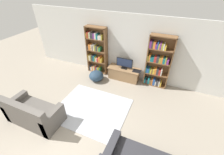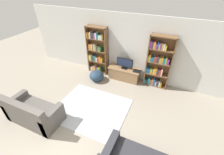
{
  "view_description": "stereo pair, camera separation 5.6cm",
  "coord_description": "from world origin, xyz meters",
  "px_view_note": "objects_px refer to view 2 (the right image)",
  "views": [
    {
      "loc": [
        1.75,
        -1.1,
        3.73
      ],
      "look_at": [
        0.04,
        2.88,
        0.7
      ],
      "focal_mm": 24.0,
      "sensor_mm": 36.0,
      "label": 1
    },
    {
      "loc": [
        1.8,
        -1.08,
        3.73
      ],
      "look_at": [
        0.04,
        2.88,
        0.7
      ],
      "focal_mm": 24.0,
      "sensor_mm": 36.0,
      "label": 2
    }
  ],
  "objects_px": {
    "television": "(125,63)",
    "laptop": "(137,71)",
    "couch_left_sectional": "(33,113)",
    "beanbag_ottoman": "(97,76)",
    "tv_stand": "(124,74)",
    "bookshelf_right": "(158,63)",
    "bookshelf_left": "(97,51)"
  },
  "relations": [
    {
      "from": "bookshelf_left",
      "to": "television",
      "type": "xyz_separation_m",
      "value": [
        1.32,
        -0.13,
        -0.24
      ]
    },
    {
      "from": "laptop",
      "to": "couch_left_sectional",
      "type": "height_order",
      "value": "couch_left_sectional"
    },
    {
      "from": "bookshelf_right",
      "to": "couch_left_sectional",
      "type": "relative_size",
      "value": 1.26
    },
    {
      "from": "bookshelf_right",
      "to": "television",
      "type": "xyz_separation_m",
      "value": [
        -1.25,
        -0.13,
        -0.21
      ]
    },
    {
      "from": "beanbag_ottoman",
      "to": "bookshelf_left",
      "type": "bearing_deg",
      "value": 113.97
    },
    {
      "from": "bookshelf_left",
      "to": "beanbag_ottoman",
      "type": "bearing_deg",
      "value": -66.03
    },
    {
      "from": "beanbag_ottoman",
      "to": "couch_left_sectional",
      "type": "bearing_deg",
      "value": -104.8
    },
    {
      "from": "tv_stand",
      "to": "couch_left_sectional",
      "type": "height_order",
      "value": "couch_left_sectional"
    },
    {
      "from": "television",
      "to": "laptop",
      "type": "height_order",
      "value": "television"
    },
    {
      "from": "bookshelf_left",
      "to": "bookshelf_right",
      "type": "relative_size",
      "value": 1.0
    },
    {
      "from": "television",
      "to": "laptop",
      "type": "relative_size",
      "value": 2.05
    },
    {
      "from": "bookshelf_right",
      "to": "television",
      "type": "distance_m",
      "value": 1.27
    },
    {
      "from": "bookshelf_left",
      "to": "tv_stand",
      "type": "relative_size",
      "value": 1.55
    },
    {
      "from": "couch_left_sectional",
      "to": "beanbag_ottoman",
      "type": "height_order",
      "value": "couch_left_sectional"
    },
    {
      "from": "bookshelf_left",
      "to": "beanbag_ottoman",
      "type": "distance_m",
      "value": 1.09
    },
    {
      "from": "bookshelf_left",
      "to": "laptop",
      "type": "xyz_separation_m",
      "value": [
        1.87,
        -0.15,
        -0.47
      ]
    },
    {
      "from": "bookshelf_left",
      "to": "tv_stand",
      "type": "xyz_separation_m",
      "value": [
        1.32,
        -0.13,
        -0.74
      ]
    },
    {
      "from": "tv_stand",
      "to": "laptop",
      "type": "relative_size",
      "value": 4.04
    },
    {
      "from": "television",
      "to": "beanbag_ottoman",
      "type": "xyz_separation_m",
      "value": [
        -1.02,
        -0.55,
        -0.55
      ]
    },
    {
      "from": "tv_stand",
      "to": "beanbag_ottoman",
      "type": "relative_size",
      "value": 2.21
    },
    {
      "from": "bookshelf_right",
      "to": "beanbag_ottoman",
      "type": "xyz_separation_m",
      "value": [
        -2.27,
        -0.68,
        -0.76
      ]
    },
    {
      "from": "television",
      "to": "laptop",
      "type": "bearing_deg",
      "value": -1.92
    },
    {
      "from": "couch_left_sectional",
      "to": "laptop",
      "type": "bearing_deg",
      "value": 54.41
    },
    {
      "from": "bookshelf_right",
      "to": "laptop",
      "type": "xyz_separation_m",
      "value": [
        -0.7,
        -0.15,
        -0.44
      ]
    },
    {
      "from": "beanbag_ottoman",
      "to": "laptop",
      "type": "bearing_deg",
      "value": 18.78
    },
    {
      "from": "television",
      "to": "couch_left_sectional",
      "type": "distance_m",
      "value": 3.63
    },
    {
      "from": "tv_stand",
      "to": "beanbag_ottoman",
      "type": "height_order",
      "value": "tv_stand"
    },
    {
      "from": "television",
      "to": "tv_stand",
      "type": "bearing_deg",
      "value": -90.0
    },
    {
      "from": "bookshelf_left",
      "to": "beanbag_ottoman",
      "type": "height_order",
      "value": "bookshelf_left"
    },
    {
      "from": "laptop",
      "to": "tv_stand",
      "type": "bearing_deg",
      "value": 178.21
    },
    {
      "from": "bookshelf_right",
      "to": "laptop",
      "type": "relative_size",
      "value": 6.24
    },
    {
      "from": "couch_left_sectional",
      "to": "beanbag_ottoman",
      "type": "relative_size",
      "value": 2.71
    }
  ]
}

